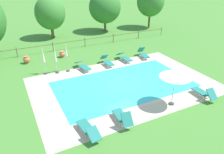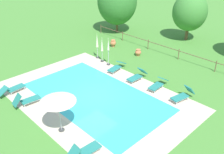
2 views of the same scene
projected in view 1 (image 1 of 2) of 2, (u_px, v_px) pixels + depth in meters
name	position (u px, v px, depth m)	size (l,w,h in m)	color
ground_plane	(124.00, 84.00, 17.03)	(160.00, 160.00, 0.00)	#478433
pool_deck_paving	(124.00, 84.00, 17.03)	(13.85, 9.27, 0.01)	beige
swimming_pool_water	(124.00, 84.00, 17.03)	(10.51, 5.93, 0.01)	#38C6D1
pool_coping_rim	(124.00, 84.00, 17.02)	(10.99, 6.41, 0.01)	beige
sun_lounger_north_near_steps	(83.00, 66.00, 19.36)	(0.94, 2.14, 0.73)	#237A70
sun_lounger_north_mid	(204.00, 92.00, 15.18)	(0.69, 1.95, 0.93)	#237A70
sun_lounger_north_far	(107.00, 61.00, 20.26)	(0.60, 1.93, 0.93)	#237A70
sun_lounger_north_end	(88.00, 129.00, 11.80)	(0.78, 2.10, 0.74)	#237A70
sun_lounger_south_near_corner	(144.00, 54.00, 22.00)	(0.95, 1.94, 0.98)	#237A70
sun_lounger_south_mid	(122.00, 117.00, 12.68)	(0.75, 1.89, 1.00)	#237A70
sun_lounger_south_far	(125.00, 57.00, 21.20)	(0.76, 2.08, 0.77)	#237A70
patio_umbrella_open_foreground	(176.00, 75.00, 13.57)	(2.04, 2.04, 2.40)	#383838
patio_umbrella_closed_row_west	(55.00, 57.00, 18.25)	(0.32, 0.32, 2.35)	#383838
patio_umbrella_closed_row_mid_west	(66.00, 54.00, 18.49)	(0.32, 0.32, 2.54)	#383838
patio_umbrella_closed_row_centre	(43.00, 57.00, 18.00)	(0.32, 0.32, 2.46)	#383838
terracotta_urn_near_fence	(27.00, 59.00, 20.61)	(0.61, 0.61, 0.74)	#C67547
terracotta_urn_by_tree	(62.00, 54.00, 22.07)	(0.60, 0.60, 0.64)	#C67547
perimeter_fence	(85.00, 41.00, 24.86)	(22.03, 0.08, 1.05)	brown
tree_far_west	(50.00, 13.00, 27.06)	(3.74, 3.74, 5.24)	brown
tree_centre	(151.00, 1.00, 31.50)	(3.98, 3.98, 6.16)	brown
tree_east_mid	(105.00, 7.00, 29.81)	(4.36, 4.36, 5.52)	brown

